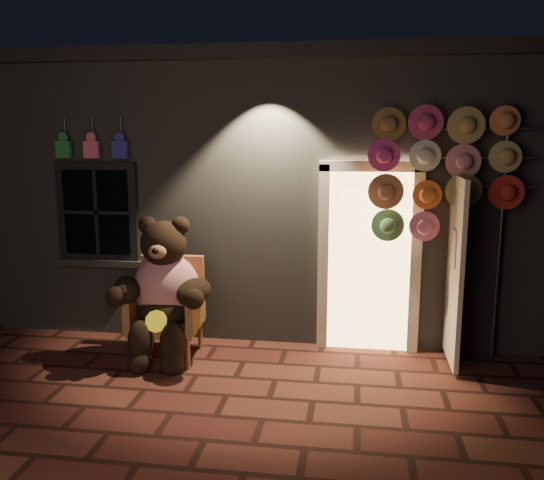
# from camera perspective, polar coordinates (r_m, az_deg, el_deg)

# --- Properties ---
(ground) EXTENTS (60.00, 60.00, 0.00)m
(ground) POSITION_cam_1_polar(r_m,az_deg,el_deg) (5.77, -4.53, -15.09)
(ground) COLOR #5B2C22
(ground) RESTS_ON ground
(shop_building) EXTENTS (7.30, 5.95, 3.51)m
(shop_building) POSITION_cam_1_polar(r_m,az_deg,el_deg) (9.16, 0.92, 5.87)
(shop_building) COLOR slate
(shop_building) RESTS_ON ground
(wicker_armchair) EXTENTS (0.79, 0.72, 1.11)m
(wicker_armchair) POSITION_cam_1_polar(r_m,az_deg,el_deg) (6.63, -10.23, -6.61)
(wicker_armchair) COLOR #AF6E43
(wicker_armchair) RESTS_ON ground
(teddy_bear) EXTENTS (1.18, 0.93, 1.63)m
(teddy_bear) POSITION_cam_1_polar(r_m,az_deg,el_deg) (6.43, -10.67, -5.03)
(teddy_bear) COLOR #AA1222
(teddy_bear) RESTS_ON ground
(hat_rack) EXTENTS (1.72, 0.22, 2.76)m
(hat_rack) POSITION_cam_1_polar(r_m,az_deg,el_deg) (6.41, 16.43, 6.74)
(hat_rack) COLOR #59595E
(hat_rack) RESTS_ON ground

